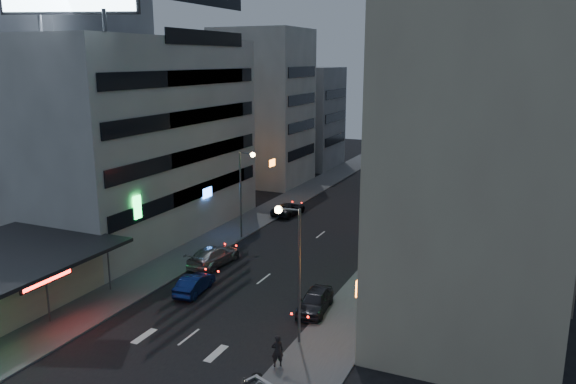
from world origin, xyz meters
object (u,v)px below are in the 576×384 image
Objects in this scene: parked_car_right_mid at (376,234)px; road_car_silver at (214,256)px; parked_car_right_near at (315,301)px; parked_car_left at (289,209)px; parked_car_right_far at (390,206)px; road_car_blue at (194,284)px; scooter_silver_b at (274,374)px; person at (277,351)px.

parked_car_right_mid is 0.93× the size of road_car_silver.
parked_car_left is (-11.19, 20.78, -0.09)m from parked_car_right_near.
parked_car_right_far is at bearing -109.52° from road_car_silver.
parked_car_right_mid is at bearing -85.04° from parked_car_right_far.
parked_car_left is at bearing -154.92° from parked_car_right_far.
parked_car_right_far is 27.47m from road_car_blue.
parked_car_right_far is 23.00m from road_car_silver.
parked_car_left is 0.87× the size of road_car_silver.
parked_car_right_far is 34.96m from scooter_silver_b.
road_car_blue is (-7.37, -26.46, -0.14)m from parked_car_right_far.
person is at bearing 117.76° from parked_car_left.
parked_car_right_mid is 1.07× the size of parked_car_left.
person is 1.84m from scooter_silver_b.
parked_car_right_far is 1.37× the size of road_car_blue.
scooter_silver_b is at bearing 72.63° from person.
parked_car_left is 32.32m from scooter_silver_b.
parked_car_right_far reaches higher than road_car_blue.
parked_car_right_far is at bearing -147.54° from parked_car_left.
parked_car_left is 21.53m from road_car_blue.
person is (0.71, -7.31, 0.29)m from parked_car_right_near.
road_car_silver is 2.65× the size of scooter_silver_b.
parked_car_right_near is 2.39× the size of person.
road_car_silver reaches higher than road_car_blue.
road_car_silver reaches higher than parked_car_left.
parked_car_right_near is at bearing 30.37° from scooter_silver_b.
parked_car_right_mid is at bearing 158.64° from parked_car_left.
parked_car_right_near reaches higher than scooter_silver_b.
road_car_silver is at bearing 96.93° from parked_car_left.
parked_car_right_near is 15.37m from parked_car_right_mid.
person is (11.30, -11.99, 0.25)m from road_car_silver.
parked_car_right_near is at bearing 123.09° from parked_car_left.
parked_car_right_mid is 12.28m from parked_car_left.
parked_car_right_far is at bearing 26.67° from scooter_silver_b.
parked_car_right_near is 11.57m from road_car_silver.
scooter_silver_b is (2.89, -34.84, -0.07)m from parked_car_right_far.
person is at bearing 138.70° from road_car_blue.
road_car_blue reaches higher than parked_car_left.
parked_car_right_far is at bearing -112.13° from road_car_blue.
parked_car_right_mid is 22.69m from person.
parked_car_left is 0.84× the size of parked_car_right_far.
parked_car_right_near reaches higher than road_car_blue.
road_car_blue is at bearing -122.01° from parked_car_right_mid.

